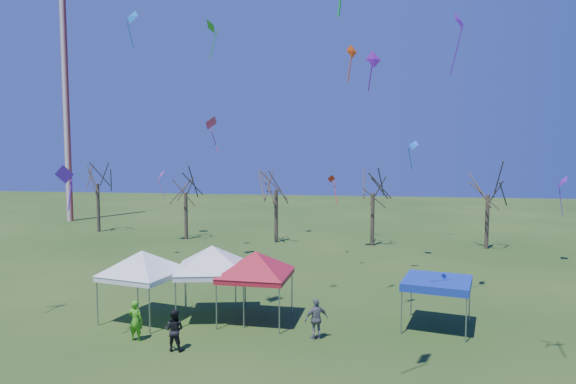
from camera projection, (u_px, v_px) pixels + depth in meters
The scene contains 25 objects.
ground at pixel (231, 350), 21.06m from camera, with size 140.00×140.00×0.00m, color #214115.
radio_mast at pixel (66, 111), 57.66m from camera, with size 0.70×0.70×25.00m, color silver.
tree_0 at pixel (97, 167), 50.59m from camera, with size 3.83×3.83×8.44m.
tree_1 at pixel (185, 176), 46.46m from camera, with size 3.42×3.42×7.54m.
tree_2 at pixel (276, 171), 44.90m from camera, with size 3.71×3.71×8.18m.
tree_3 at pixel (373, 174), 43.34m from camera, with size 3.59×3.59×7.91m.
tree_4 at pixel (489, 176), 41.91m from camera, with size 3.58×3.58×7.89m.
tent_white_west at pixel (142, 255), 24.57m from camera, with size 4.34×4.34×3.92m.
tent_white_mid at pixel (212, 250), 24.87m from camera, with size 4.59×4.59×4.14m.
tent_red at pixel (256, 256), 24.37m from camera, with size 4.46×4.46×3.93m.
tent_blue at pixel (437, 283), 23.50m from camera, with size 3.54×3.54×2.30m.
person_dark at pixel (174, 330), 21.00m from camera, with size 0.84×0.65×1.72m, color black.
person_green at pixel (136, 321), 22.09m from camera, with size 0.64×0.42×1.76m, color #44AA1B.
person_grey at pixel (316, 319), 22.24m from camera, with size 1.06×0.44×1.81m, color slate.
kite_24 at pixel (211, 27), 30.97m from camera, with size 1.07×1.14×2.54m.
kite_22 at pixel (332, 180), 38.85m from camera, with size 0.83×0.75×2.27m.
kite_11 at pixel (211, 123), 36.78m from camera, with size 1.22×1.43×2.61m.
kite_2 at pixel (132, 17), 43.19m from camera, with size 1.46×1.12×3.24m.
kite_19 at pixel (413, 146), 37.12m from camera, with size 0.93×0.87×2.15m.
kite_25 at pixel (374, 60), 22.79m from camera, with size 0.79×0.58×1.81m.
kite_13 at pixel (161, 175), 44.82m from camera, with size 1.04×1.24×2.71m.
kite_12 at pixel (563, 182), 36.25m from camera, with size 0.71×1.01×2.90m.
kite_18 at pixel (352, 52), 25.42m from camera, with size 0.64×0.62×1.86m.
kite_1 at pixel (65, 175), 20.62m from camera, with size 0.82×0.42×1.83m.
kite_17 at pixel (459, 22), 25.39m from camera, with size 0.95×1.14×3.17m.
Camera 1 is at (5.37, -19.85, 8.28)m, focal length 32.00 mm.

